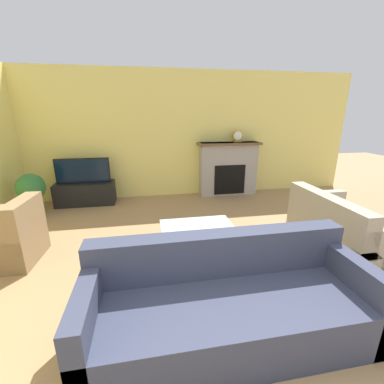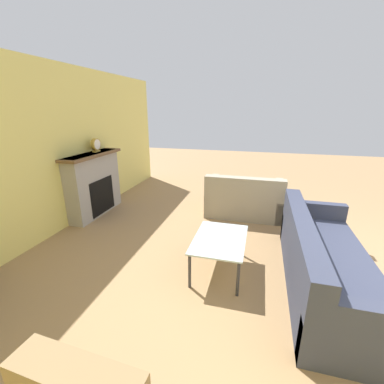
# 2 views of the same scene
# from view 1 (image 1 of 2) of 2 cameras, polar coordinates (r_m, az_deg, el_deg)

# --- Properties ---
(wall_back) EXTENTS (8.76, 0.06, 2.70)m
(wall_back) POSITION_cam_1_polar(r_m,az_deg,el_deg) (5.75, -6.32, 12.36)
(wall_back) COLOR #EADB72
(wall_back) RESTS_ON ground_plane
(fireplace) EXTENTS (1.42, 0.36, 1.20)m
(fireplace) POSITION_cam_1_polar(r_m,az_deg,el_deg) (5.95, 8.01, 5.40)
(fireplace) COLOR #9E9993
(fireplace) RESTS_ON ground_plane
(tv_stand) EXTENTS (1.16, 0.45, 0.46)m
(tv_stand) POSITION_cam_1_polar(r_m,az_deg,el_deg) (5.75, -22.54, -0.29)
(tv_stand) COLOR black
(tv_stand) RESTS_ON ground_plane
(tv) EXTENTS (1.04, 0.06, 0.51)m
(tv) POSITION_cam_1_polar(r_m,az_deg,el_deg) (5.63, -23.10, 4.37)
(tv) COLOR black
(tv) RESTS_ON tv_stand
(couch_sectional) EXTENTS (2.31, 0.86, 0.82)m
(couch_sectional) POSITION_cam_1_polar(r_m,az_deg,el_deg) (2.36, 7.92, -23.61)
(couch_sectional) COLOR #33384C
(couch_sectional) RESTS_ON ground_plane
(couch_loveseat) EXTENTS (0.89, 1.43, 0.82)m
(couch_loveseat) POSITION_cam_1_polar(r_m,az_deg,el_deg) (4.03, 30.42, -7.68)
(couch_loveseat) COLOR #9E937F
(couch_loveseat) RESTS_ON ground_plane
(armchair_by_window) EXTENTS (0.93, 0.76, 0.82)m
(armchair_by_window) POSITION_cam_1_polar(r_m,az_deg,el_deg) (4.05, -36.62, -8.61)
(armchair_by_window) COLOR #8C704C
(armchair_by_window) RESTS_ON ground_plane
(coffee_table) EXTENTS (0.91, 0.63, 0.46)m
(coffee_table) POSITION_cam_1_polar(r_m,az_deg,el_deg) (3.27, 1.26, -8.50)
(coffee_table) COLOR #333338
(coffee_table) RESTS_ON ground_plane
(potted_plant) EXTENTS (0.47, 0.47, 0.81)m
(potted_plant) POSITION_cam_1_polar(r_m,az_deg,el_deg) (5.34, -32.11, 0.34)
(potted_plant) COLOR beige
(potted_plant) RESTS_ON ground_plane
(mantel_clock) EXTENTS (0.23, 0.07, 0.26)m
(mantel_clock) POSITION_cam_1_polar(r_m,az_deg,el_deg) (5.92, 10.08, 12.14)
(mantel_clock) COLOR #B79338
(mantel_clock) RESTS_ON fireplace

